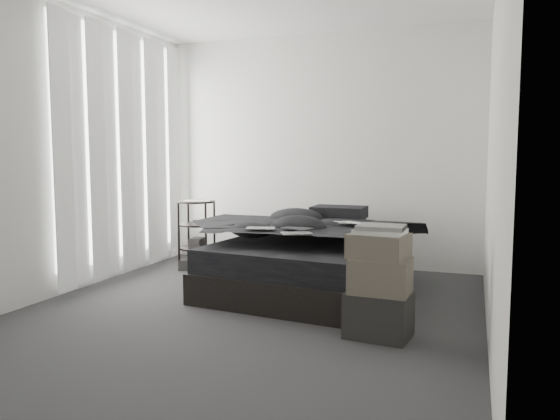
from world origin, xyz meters
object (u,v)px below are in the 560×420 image
(box_lower, at_px, (379,315))
(side_stand, at_px, (197,235))
(bed, at_px, (309,276))
(laptop, at_px, (348,216))

(box_lower, bearing_deg, side_stand, 144.56)
(bed, xyz_separation_m, side_stand, (-1.45, 0.51, 0.24))
(side_stand, distance_m, box_lower, 2.81)
(side_stand, height_order, box_lower, side_stand)
(box_lower, bearing_deg, bed, 126.77)
(bed, height_order, box_lower, box_lower)
(side_stand, bearing_deg, laptop, -15.57)
(side_stand, xyz_separation_m, box_lower, (2.28, -1.62, -0.21))
(laptop, bearing_deg, side_stand, -170.74)
(side_stand, bearing_deg, box_lower, -35.44)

